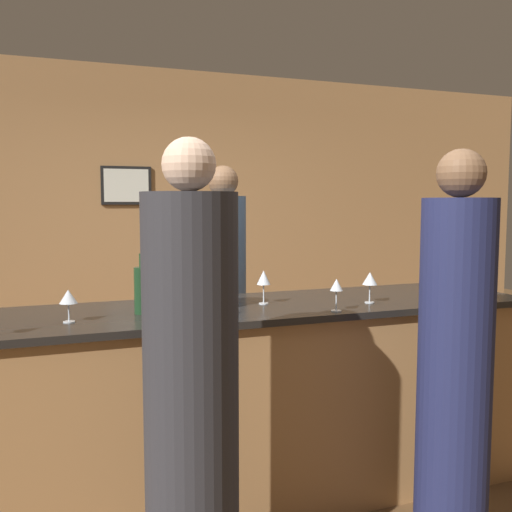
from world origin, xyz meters
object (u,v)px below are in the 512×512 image
at_px(guest_1, 455,365).
at_px(guest_0, 191,408).
at_px(wine_bottle_0, 142,290).
at_px(ice_bucket, 214,287).
at_px(bartender, 224,311).

bearing_deg(guest_1, guest_0, -176.04).
xyz_separation_m(guest_1, wine_bottle_0, (-1.30, 0.70, 0.32)).
bearing_deg(wine_bottle_0, ice_bucket, 6.20).
relative_size(bartender, wine_bottle_0, 6.27).
xyz_separation_m(bartender, guest_1, (0.61, -1.57, -0.01)).
distance_m(bartender, wine_bottle_0, 1.15).
distance_m(guest_0, ice_bucket, 0.95).
bearing_deg(guest_1, bartender, 111.31).
bearing_deg(guest_0, guest_1, 3.96).
bearing_deg(bartender, guest_0, 68.95).
relative_size(guest_1, wine_bottle_0, 6.24).
relative_size(bartender, guest_1, 1.00).
distance_m(guest_1, ice_bucket, 1.22).
height_order(bartender, guest_1, bartender).
bearing_deg(wine_bottle_0, guest_0, -86.79).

